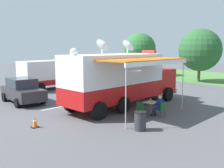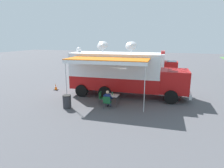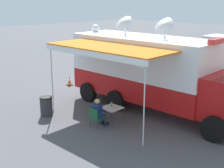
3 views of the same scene
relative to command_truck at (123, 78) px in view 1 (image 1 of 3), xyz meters
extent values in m
plane|color=#515156|center=(0.01, -0.75, -1.95)|extent=(100.00, 100.00, 0.00)
cube|color=silver|center=(-2.73, -2.16, -1.94)|extent=(0.42, 4.80, 0.01)
cube|color=#B71414|center=(0.01, -0.75, -0.80)|extent=(2.95, 7.34, 1.10)
cube|color=white|center=(0.01, -0.75, 0.60)|extent=(2.95, 7.34, 1.70)
cube|color=white|center=(0.01, -0.75, -0.25)|extent=(2.97, 7.37, 0.10)
cube|color=#B71414|center=(-0.28, 3.89, -0.50)|extent=(2.43, 2.24, 1.70)
cube|color=#28333D|center=(-0.29, 4.09, 0.00)|extent=(2.24, 1.60, 0.70)
cube|color=silver|center=(-0.35, 5.02, -1.40)|extent=(2.38, 0.35, 0.36)
cylinder|color=black|center=(-1.52, 3.61, -1.45)|extent=(0.36, 1.02, 1.00)
cylinder|color=black|center=(0.98, 3.77, -1.45)|extent=(0.36, 1.02, 1.00)
cylinder|color=black|center=(-1.20, -1.37, -1.45)|extent=(0.36, 1.02, 1.00)
cylinder|color=black|center=(1.30, -1.21, -1.45)|extent=(0.36, 1.02, 1.00)
cylinder|color=black|center=(-1.07, -3.34, -1.45)|extent=(0.36, 1.02, 1.00)
cylinder|color=black|center=(1.42, -3.18, -1.45)|extent=(0.36, 1.02, 1.00)
cube|color=white|center=(0.01, -0.75, 1.50)|extent=(2.95, 7.34, 0.10)
cube|color=red|center=(-0.22, 2.94, 1.67)|extent=(1.12, 0.35, 0.20)
cylinder|color=silver|center=(0.08, -1.83, 1.78)|extent=(0.10, 0.10, 0.45)
cone|color=silver|center=(0.23, -1.82, 2.18)|extent=(0.77, 0.94, 0.81)
cylinder|color=silver|center=(-0.07, 0.51, 1.78)|extent=(0.10, 0.10, 0.45)
cone|color=silver|center=(0.08, 0.52, 2.18)|extent=(0.77, 0.94, 0.81)
sphere|color=white|center=(0.22, -3.94, 1.73)|extent=(0.44, 0.44, 0.44)
cube|color=orange|center=(2.36, -0.60, 1.30)|extent=(2.56, 5.89, 0.06)
cube|color=white|center=(3.42, -0.53, 1.16)|extent=(0.44, 5.75, 0.24)
cylinder|color=silver|center=(3.18, 2.19, -0.32)|extent=(0.05, 0.05, 3.25)
cylinder|color=silver|center=(3.53, -3.26, -0.32)|extent=(0.05, 0.05, 3.25)
cube|color=silver|center=(2.58, -0.14, -1.23)|extent=(0.85, 0.85, 0.03)
cylinder|color=#333338|center=(2.19, 0.21, -1.60)|extent=(0.03, 0.03, 0.70)
cylinder|color=#333338|center=(2.93, 0.25, -1.60)|extent=(0.03, 0.03, 0.70)
cylinder|color=#333338|center=(2.24, -0.53, -1.60)|extent=(0.03, 0.03, 0.70)
cylinder|color=#333338|center=(2.98, -0.48, -1.60)|extent=(0.03, 0.03, 0.70)
cylinder|color=#3F9959|center=(2.55, -0.18, -1.12)|extent=(0.07, 0.07, 0.20)
cylinder|color=white|center=(2.55, -0.18, -1.01)|extent=(0.04, 0.04, 0.02)
cube|color=#19562D|center=(3.28, -0.26, -1.53)|extent=(0.51, 0.51, 0.04)
cube|color=#19562D|center=(3.50, -0.25, -1.30)|extent=(0.07, 0.48, 0.44)
cylinder|color=#333338|center=(3.08, -0.50, -1.74)|extent=(0.02, 0.02, 0.42)
cylinder|color=#333338|center=(3.05, -0.06, -1.74)|extent=(0.02, 0.02, 0.42)
cylinder|color=#333338|center=(3.52, -0.47, -1.74)|extent=(0.02, 0.02, 0.42)
cylinder|color=#333338|center=(3.49, -0.03, -1.74)|extent=(0.02, 0.02, 0.42)
cube|color=#19562D|center=(2.53, -0.89, -1.53)|extent=(0.51, 0.51, 0.04)
cube|color=#19562D|center=(2.54, -1.11, -1.30)|extent=(0.48, 0.07, 0.44)
cylinder|color=#333338|center=(2.30, -0.68, -1.74)|extent=(0.02, 0.02, 0.42)
cylinder|color=#333338|center=(2.74, -0.65, -1.74)|extent=(0.02, 0.02, 0.42)
cylinder|color=#333338|center=(2.32, -1.12, -1.74)|extent=(0.02, 0.02, 0.42)
cylinder|color=#333338|center=(2.76, -1.09, -1.74)|extent=(0.02, 0.02, 0.42)
cube|color=navy|center=(3.28, -0.26, -1.23)|extent=(0.26, 0.37, 0.56)
sphere|color=tan|center=(3.28, -0.26, -0.81)|extent=(0.22, 0.22, 0.22)
cylinder|color=navy|center=(3.18, -0.50, -1.19)|extent=(0.43, 0.12, 0.34)
cylinder|color=navy|center=(3.15, -0.04, -1.19)|extent=(0.43, 0.12, 0.34)
cylinder|color=#2D334C|center=(3.11, -0.37, -1.51)|extent=(0.39, 0.15, 0.13)
cylinder|color=#2D334C|center=(2.93, -0.39, -1.74)|extent=(0.11, 0.11, 0.42)
cube|color=black|center=(2.87, -0.39, -1.91)|extent=(0.25, 0.11, 0.07)
cylinder|color=#2D334C|center=(3.10, -0.17, -1.51)|extent=(0.39, 0.15, 0.13)
cylinder|color=#2D334C|center=(2.92, -0.19, -1.74)|extent=(0.11, 0.11, 0.42)
cube|color=black|center=(2.86, -0.19, -1.91)|extent=(0.25, 0.11, 0.07)
cylinder|color=#2D2D33|center=(4.14, -2.89, -1.52)|extent=(0.56, 0.56, 0.85)
cylinder|color=black|center=(4.14, -2.89, -1.07)|extent=(0.57, 0.57, 0.06)
cube|color=black|center=(0.33, -6.41, -1.93)|extent=(0.36, 0.36, 0.03)
cone|color=orange|center=(0.33, -6.41, -1.64)|extent=(0.26, 0.26, 0.55)
cylinder|color=white|center=(0.33, -6.41, -1.61)|extent=(0.17, 0.17, 0.06)
cube|color=white|center=(-9.86, -0.16, -0.35)|extent=(2.45, 5.33, 2.20)
cube|color=#B71414|center=(-9.86, -0.16, -1.20)|extent=(2.47, 5.35, 0.50)
cube|color=#B71414|center=(-10.09, 3.23, -0.83)|extent=(1.99, 1.72, 1.40)
cube|color=#28333D|center=(-10.10, 3.33, -0.38)|extent=(1.75, 1.21, 0.60)
cylinder|color=black|center=(-11.11, 2.76, -1.53)|extent=(0.32, 0.86, 0.84)
cylinder|color=black|center=(-9.02, 2.90, -1.53)|extent=(0.32, 0.86, 0.84)
cylinder|color=black|center=(-10.81, -1.66, -1.53)|extent=(0.32, 0.86, 0.84)
cylinder|color=black|center=(-8.72, -1.52, -1.53)|extent=(0.32, 0.86, 0.84)
cube|color=#2D2D33|center=(-5.62, -4.44, -1.25)|extent=(4.27, 1.97, 0.76)
cube|color=#28333D|center=(-5.77, -4.44, -0.53)|extent=(2.16, 1.68, 0.68)
cylinder|color=black|center=(-4.28, -3.60, -1.63)|extent=(0.65, 0.25, 0.64)
cylinder|color=black|center=(-4.35, -5.40, -1.63)|extent=(0.65, 0.25, 0.64)
cylinder|color=black|center=(-6.88, -3.49, -1.63)|extent=(0.65, 0.25, 0.64)
cylinder|color=black|center=(-6.95, -5.29, -1.63)|extent=(0.65, 0.25, 0.64)
cylinder|color=brown|center=(-12.09, 15.32, -0.87)|extent=(0.32, 0.32, 2.16)
sphere|color=#2D6B33|center=(-12.09, 15.32, 1.77)|extent=(4.43, 4.43, 4.43)
cylinder|color=brown|center=(-2.96, 15.26, -0.97)|extent=(0.32, 0.32, 1.95)
sphere|color=#285B2D|center=(-2.96, 15.26, 1.68)|extent=(4.80, 4.80, 4.80)
camera|label=1|loc=(11.99, -11.85, 1.99)|focal=41.10mm
camera|label=2|loc=(15.13, 4.08, 2.75)|focal=31.35mm
camera|label=3|loc=(11.01, 8.84, 3.25)|focal=48.81mm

